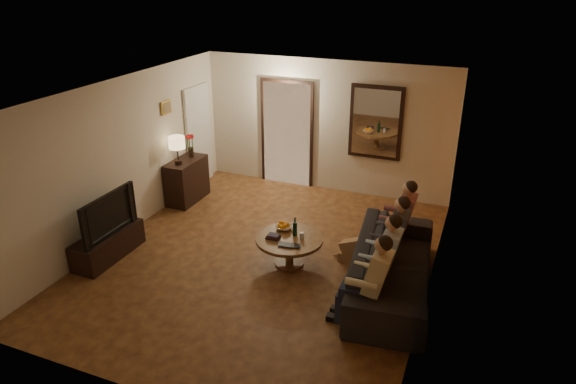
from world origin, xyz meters
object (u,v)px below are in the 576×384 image
at_px(person_c, 391,240).
at_px(coffee_table, 289,251).
at_px(wine_bottle, 295,226).
at_px(laptop, 289,247).
at_px(table_lamp, 177,150).
at_px(person_d, 399,223).
at_px(dresser, 187,180).
at_px(dog, 355,247).
at_px(bowl, 284,227).
at_px(person_b, 382,261).
at_px(sofa, 393,266).
at_px(tv_stand, 108,245).
at_px(person_a, 372,285).
at_px(tv, 103,214).

distance_m(person_c, coffee_table, 1.54).
bearing_deg(wine_bottle, laptop, -82.50).
distance_m(table_lamp, person_d, 4.22).
bearing_deg(laptop, person_d, 29.33).
distance_m(dresser, coffee_table, 3.06).
bearing_deg(dog, bowl, -160.07).
xyz_separation_m(person_b, bowl, (-1.66, 0.60, -0.12)).
xyz_separation_m(person_b, person_c, (0.00, 0.60, 0.00)).
distance_m(sofa, coffee_table, 1.59).
bearing_deg(sofa, person_b, 155.13).
height_order(coffee_table, bowl, bowl).
bearing_deg(dresser, sofa, -19.60).
bearing_deg(coffee_table, person_c, 8.42).
relative_size(person_c, dog, 2.14).
xyz_separation_m(wine_bottle, laptop, (0.05, -0.38, -0.14)).
height_order(table_lamp, person_d, table_lamp).
bearing_deg(dog, wine_bottle, -150.42).
height_order(person_c, laptop, person_c).
height_order(tv_stand, dog, dog).
xyz_separation_m(person_c, wine_bottle, (-1.43, -0.12, 0.01)).
bearing_deg(person_b, person_d, 90.00).
bearing_deg(table_lamp, person_a, -27.82).
bearing_deg(dog, tv_stand, -150.01).
relative_size(tv, person_c, 0.96).
bearing_deg(person_c, laptop, -160.10).
bearing_deg(dresser, bowl, -25.88).
bearing_deg(tv_stand, sofa, 10.24).
xyz_separation_m(person_b, coffee_table, (-1.48, 0.38, -0.38)).
bearing_deg(coffee_table, tv, -162.43).
height_order(tv_stand, person_c, person_c).
bearing_deg(bowl, coffee_table, -50.71).
bearing_deg(table_lamp, wine_bottle, -22.20).
xyz_separation_m(dresser, tv, (0.00, -2.29, 0.34)).
height_order(dresser, tv, tv).
bearing_deg(sofa, dresser, 63.96).
bearing_deg(dog, table_lamp, 178.10).
relative_size(tv, bowl, 4.47).
bearing_deg(bowl, person_c, -0.05).
bearing_deg(person_d, dresser, 171.52).
bearing_deg(person_d, wine_bottle, -153.27).
distance_m(dresser, person_d, 4.22).
distance_m(tv_stand, person_b, 4.22).
relative_size(dog, coffee_table, 0.55).
distance_m(dresser, person_b, 4.56).
bearing_deg(person_a, person_d, 90.00).
bearing_deg(tv_stand, laptop, 11.59).
bearing_deg(person_a, laptop, 153.01).
height_order(person_c, dog, person_c).
bearing_deg(person_c, person_a, -90.00).
bearing_deg(sofa, person_a, 167.22).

